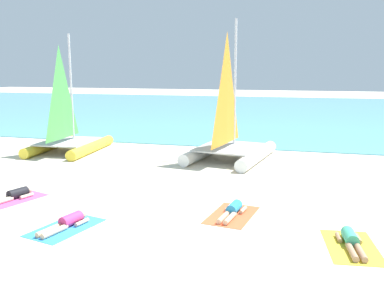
# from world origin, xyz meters

# --- Properties ---
(ground_plane) EXTENTS (120.00, 120.00, 0.00)m
(ground_plane) POSITION_xyz_m (0.00, 10.00, 0.00)
(ground_plane) COLOR beige
(ocean_water) EXTENTS (120.00, 40.00, 0.05)m
(ocean_water) POSITION_xyz_m (0.00, 30.49, 0.03)
(ocean_water) COLOR #5BB2C1
(ocean_water) RESTS_ON ground
(sailboat_yellow) EXTENTS (3.03, 4.49, 5.64)m
(sailboat_yellow) POSITION_xyz_m (-6.96, 7.52, 0.84)
(sailboat_yellow) COLOR yellow
(sailboat_yellow) RESTS_ON ground
(sailboat_white) EXTENTS (3.71, 5.12, 6.13)m
(sailboat_white) POSITION_xyz_m (0.89, 7.82, 0.91)
(sailboat_white) COLOR white
(sailboat_white) RESTS_ON ground
(towel_leftmost) EXTENTS (1.62, 2.14, 0.01)m
(towel_leftmost) POSITION_xyz_m (-4.56, 0.33, 0.01)
(towel_leftmost) COLOR #D84C99
(towel_leftmost) RESTS_ON ground
(sunbather_leftmost) EXTENTS (0.84, 1.54, 0.30)m
(sunbather_leftmost) POSITION_xyz_m (-4.54, 0.39, 0.13)
(sunbather_leftmost) COLOR black
(sunbather_leftmost) RESTS_ON towel_leftmost
(towel_center_left) EXTENTS (1.51, 2.10, 0.01)m
(towel_center_left) POSITION_xyz_m (-1.70, -1.30, 0.01)
(towel_center_left) COLOR #338CD8
(towel_center_left) RESTS_ON ground
(sunbather_center_left) EXTENTS (0.74, 1.56, 0.30)m
(sunbather_center_left) POSITION_xyz_m (-1.68, -1.24, 0.13)
(sunbather_center_left) COLOR #D83372
(sunbather_center_left) RESTS_ON towel_center_left
(towel_center_right) EXTENTS (1.36, 2.04, 0.01)m
(towel_center_right) POSITION_xyz_m (2.22, 0.72, 0.01)
(towel_center_right) COLOR #EA5933
(towel_center_right) RESTS_ON ground
(sunbather_center_right) EXTENTS (0.63, 1.57, 0.30)m
(sunbather_center_right) POSITION_xyz_m (2.23, 0.79, 0.13)
(sunbather_center_right) COLOR #268CCC
(sunbather_center_right) RESTS_ON towel_center_right
(towel_rightmost) EXTENTS (1.31, 2.01, 0.01)m
(towel_rightmost) POSITION_xyz_m (5.20, -0.64, 0.01)
(towel_rightmost) COLOR yellow
(towel_rightmost) RESTS_ON ground
(sunbather_rightmost) EXTENTS (0.59, 1.57, 0.30)m
(sunbather_rightmost) POSITION_xyz_m (5.19, -0.58, 0.13)
(sunbather_rightmost) COLOR #3FB28C
(sunbather_rightmost) RESTS_ON towel_rightmost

